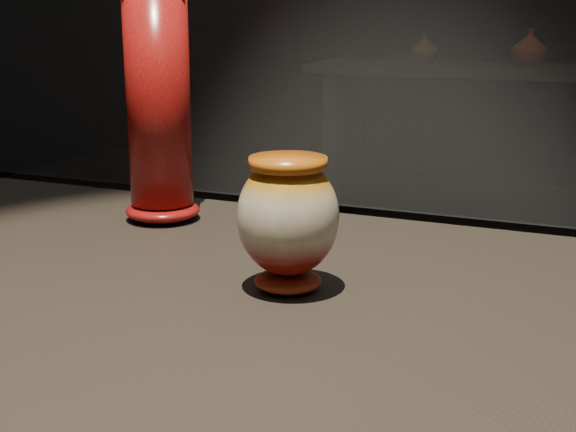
% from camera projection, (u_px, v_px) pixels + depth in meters
% --- Properties ---
extents(main_vase, '(0.13, 0.13, 0.15)m').
position_uv_depth(main_vase, '(288.00, 218.00, 0.88)').
color(main_vase, maroon).
rests_on(main_vase, display_plinth).
extents(tall_vase, '(0.12, 0.12, 0.35)m').
position_uv_depth(tall_vase, '(159.00, 107.00, 1.16)').
color(tall_vase, '#AB180B').
rests_on(tall_vase, display_plinth).
extents(back_shelf, '(2.00, 0.60, 0.90)m').
position_uv_depth(back_shelf, '(491.00, 114.00, 4.38)').
color(back_shelf, black).
rests_on(back_shelf, ground).
extents(back_vase_left, '(0.21, 0.21, 0.16)m').
position_uv_depth(back_vase_left, '(425.00, 48.00, 4.45)').
color(back_vase_left, brown).
rests_on(back_vase_left, back_shelf).
extents(back_vase_mid, '(0.25, 0.25, 0.19)m').
position_uv_depth(back_vase_mid, '(530.00, 47.00, 4.23)').
color(back_vase_mid, maroon).
rests_on(back_vase_mid, back_shelf).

